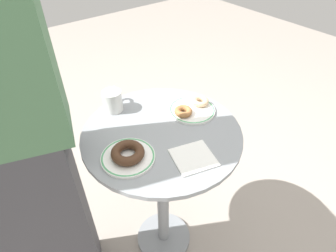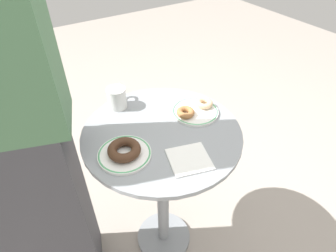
% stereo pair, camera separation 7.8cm
% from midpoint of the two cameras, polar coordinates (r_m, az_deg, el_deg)
% --- Properties ---
extents(ground_plane, '(7.00, 7.00, 0.02)m').
position_cam_midpoint_polar(ground_plane, '(1.67, -2.31, -21.98)').
color(ground_plane, '#9E9389').
extents(cafe_table, '(0.60, 0.60, 0.78)m').
position_cam_midpoint_polar(cafe_table, '(1.21, -3.00, -9.37)').
color(cafe_table, gray).
rests_on(cafe_table, ground).
extents(plate_left, '(0.18, 0.18, 0.01)m').
position_cam_midpoint_polar(plate_left, '(0.96, -10.46, -6.28)').
color(plate_left, white).
rests_on(plate_left, cafe_table).
extents(plate_right, '(0.19, 0.19, 0.01)m').
position_cam_midpoint_polar(plate_right, '(1.14, 2.97, 3.23)').
color(plate_right, white).
rests_on(plate_right, cafe_table).
extents(donut_chocolate, '(0.14, 0.14, 0.03)m').
position_cam_midpoint_polar(donut_chocolate, '(0.94, -10.56, -5.43)').
color(donut_chocolate, '#422819').
rests_on(donut_chocolate, plate_left).
extents(donut_glazed, '(0.07, 0.07, 0.02)m').
position_cam_midpoint_polar(donut_glazed, '(1.16, 4.63, 4.98)').
color(donut_glazed, '#E0B789').
rests_on(donut_glazed, plate_right).
extents(donut_cinnamon, '(0.09, 0.09, 0.02)m').
position_cam_midpoint_polar(donut_cinnamon, '(1.10, 1.09, 2.95)').
color(donut_cinnamon, '#A36B3D').
rests_on(donut_cinnamon, plate_right).
extents(paper_napkin, '(0.16, 0.16, 0.01)m').
position_cam_midpoint_polar(paper_napkin, '(0.95, 2.90, -6.43)').
color(paper_napkin, white).
rests_on(paper_napkin, cafe_table).
extents(coffee_mug, '(0.09, 0.10, 0.09)m').
position_cam_midpoint_polar(coffee_mug, '(1.16, -13.07, 5.05)').
color(coffee_mug, white).
rests_on(coffee_mug, cafe_table).
extents(person_figure, '(0.50, 0.35, 1.65)m').
position_cam_midpoint_polar(person_figure, '(1.06, -32.12, -6.29)').
color(person_figure, '#3D3D42').
rests_on(person_figure, ground).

